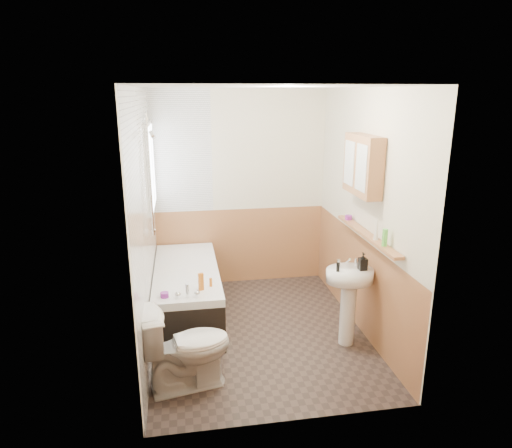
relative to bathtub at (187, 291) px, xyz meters
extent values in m
plane|color=#2E2420|center=(0.73, -0.50, -0.30)|extent=(2.80, 2.80, 0.00)
plane|color=white|center=(0.73, -0.50, 2.20)|extent=(2.80, 2.80, 0.00)
cube|color=beige|center=(0.73, 0.91, 0.95)|extent=(2.20, 0.02, 2.50)
cube|color=beige|center=(0.73, -1.91, 0.95)|extent=(2.20, 0.02, 2.50)
cube|color=beige|center=(-0.38, -0.50, 0.95)|extent=(0.02, 2.80, 2.50)
cube|color=beige|center=(1.84, -0.50, 0.95)|extent=(0.02, 2.80, 2.50)
cube|color=#AF7448|center=(1.82, -0.50, 0.20)|extent=(0.01, 2.80, 1.00)
cube|color=#AF7448|center=(0.73, -1.88, 0.20)|extent=(2.20, 0.01, 1.00)
cube|color=#AF7448|center=(0.73, 0.89, 0.20)|extent=(2.20, 0.01, 1.00)
cube|color=white|center=(-0.36, -0.50, 0.95)|extent=(0.01, 2.80, 2.50)
cube|color=white|center=(0.01, 0.89, 1.45)|extent=(0.75, 0.01, 1.50)
cube|color=white|center=(-0.34, 0.45, 1.35)|extent=(0.03, 0.79, 0.99)
cube|color=white|center=(-0.32, 0.45, 1.35)|extent=(0.01, 0.70, 0.90)
cube|color=white|center=(-0.32, 0.45, 1.35)|extent=(0.01, 0.04, 0.90)
cube|color=black|center=(0.00, 0.00, -0.05)|extent=(0.70, 1.73, 0.49)
cube|color=white|center=(0.00, 0.00, 0.23)|extent=(0.70, 1.73, 0.08)
cube|color=white|center=(0.00, 0.00, 0.22)|extent=(0.56, 1.59, 0.04)
cylinder|color=silver|center=(0.00, -0.76, 0.34)|extent=(0.04, 0.04, 0.14)
sphere|color=silver|center=(-0.09, -0.76, 0.31)|extent=(0.06, 0.06, 0.06)
sphere|color=silver|center=(0.09, -0.76, 0.31)|extent=(0.06, 0.06, 0.06)
cylinder|color=silver|center=(-0.32, -0.11, 1.34)|extent=(0.02, 0.02, 1.25)
cylinder|color=silver|center=(-0.32, -0.11, 0.76)|extent=(0.05, 0.05, 0.02)
cylinder|color=silver|center=(-0.32, -0.11, 1.91)|extent=(0.05, 0.05, 0.02)
cylinder|color=silver|center=(-0.27, -0.11, 1.75)|extent=(0.07, 0.08, 0.09)
imported|color=white|center=(-0.03, -1.31, 0.08)|extent=(0.83, 0.57, 0.75)
cylinder|color=white|center=(1.57, -0.87, 0.03)|extent=(0.15, 0.15, 0.65)
ellipsoid|color=white|center=(1.57, -0.87, 0.44)|extent=(0.47, 0.38, 0.13)
cylinder|color=silver|center=(1.48, -0.78, 0.54)|extent=(0.03, 0.03, 0.08)
cylinder|color=silver|center=(1.66, -0.78, 0.54)|extent=(0.03, 0.03, 0.08)
cylinder|color=silver|center=(1.57, -0.80, 0.56)|extent=(0.02, 0.11, 0.09)
cube|color=#AF7448|center=(1.77, -0.74, 0.81)|extent=(0.10, 1.39, 0.03)
cube|color=#AF7448|center=(1.75, -0.60, 1.47)|extent=(0.16, 0.65, 0.58)
cube|color=silver|center=(1.66, -0.75, 1.47)|extent=(0.01, 0.25, 0.44)
cube|color=silver|center=(1.66, -0.44, 1.47)|extent=(0.01, 0.25, 0.44)
cylinder|color=#59C647|center=(1.77, -1.14, 0.90)|extent=(0.06, 0.06, 0.16)
cone|color=silver|center=(1.77, -0.95, 0.94)|extent=(0.06, 0.06, 0.24)
cylinder|color=purple|center=(1.77, -0.23, 0.85)|extent=(0.08, 0.08, 0.05)
imported|color=black|center=(1.68, -0.89, 0.54)|extent=(0.08, 0.17, 0.08)
cylinder|color=black|center=(1.43, -0.90, 0.55)|extent=(0.04, 0.04, 0.09)
cube|color=orange|center=(0.14, -0.61, 0.36)|extent=(0.06, 0.05, 0.18)
cylinder|color=purple|center=(-0.22, -0.72, 0.30)|extent=(0.10, 0.10, 0.05)
cylinder|color=orange|center=(0.24, -0.53, 0.32)|extent=(0.03, 0.03, 0.09)
camera|label=1|loc=(-0.01, -4.79, 2.15)|focal=32.00mm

